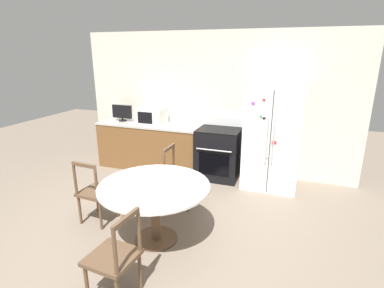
# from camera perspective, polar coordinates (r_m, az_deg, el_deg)

# --- Properties ---
(ground_plane) EXTENTS (14.00, 14.00, 0.00)m
(ground_plane) POSITION_cam_1_polar(r_m,az_deg,el_deg) (3.84, -7.55, -18.49)
(ground_plane) COLOR gray
(back_wall) EXTENTS (5.20, 0.10, 2.60)m
(back_wall) POSITION_cam_1_polar(r_m,az_deg,el_deg) (5.68, 4.19, 7.71)
(back_wall) COLOR silver
(back_wall) RESTS_ON ground_plane
(kitchen_counter) EXTENTS (2.05, 0.64, 0.90)m
(kitchen_counter) POSITION_cam_1_polar(r_m,az_deg,el_deg) (5.98, -7.98, -0.31)
(kitchen_counter) COLOR brown
(kitchen_counter) RESTS_ON ground_plane
(refrigerator) EXTENTS (0.89, 0.76, 1.72)m
(refrigerator) POSITION_cam_1_polar(r_m,az_deg,el_deg) (5.16, 15.04, 1.21)
(refrigerator) COLOR white
(refrigerator) RESTS_ON ground_plane
(oven_range) EXTENTS (0.75, 0.68, 1.08)m
(oven_range) POSITION_cam_1_polar(r_m,az_deg,el_deg) (5.46, 5.12, -1.70)
(oven_range) COLOR black
(oven_range) RESTS_ON ground_plane
(microwave) EXTENTS (0.51, 0.39, 0.30)m
(microwave) POSITION_cam_1_polar(r_m,az_deg,el_deg) (5.80, -7.65, 5.31)
(microwave) COLOR white
(microwave) RESTS_ON kitchen_counter
(countertop_tv) EXTENTS (0.42, 0.16, 0.32)m
(countertop_tv) POSITION_cam_1_polar(r_m,az_deg,el_deg) (6.15, -13.16, 5.90)
(countertop_tv) COLOR black
(countertop_tv) RESTS_ON kitchen_counter
(dining_table) EXTENTS (1.32, 1.32, 0.74)m
(dining_table) POSITION_cam_1_polar(r_m,az_deg,el_deg) (3.62, -7.13, -9.53)
(dining_table) COLOR white
(dining_table) RESTS_ON ground_plane
(dining_chair_near) EXTENTS (0.45, 0.45, 0.90)m
(dining_chair_near) POSITION_cam_1_polar(r_m,az_deg,el_deg) (3.00, -14.48, -20.22)
(dining_chair_near) COLOR brown
(dining_chair_near) RESTS_ON ground_plane
(dining_chair_left) EXTENTS (0.45, 0.45, 0.90)m
(dining_chair_left) POSITION_cam_1_polar(r_m,az_deg,el_deg) (4.24, -17.86, -8.74)
(dining_chair_left) COLOR brown
(dining_chair_left) RESTS_ON ground_plane
(dining_chair_far) EXTENTS (0.42, 0.42, 0.90)m
(dining_chair_far) POSITION_cam_1_polar(r_m,az_deg,el_deg) (4.50, -2.44, -6.37)
(dining_chair_far) COLOR brown
(dining_chair_far) RESTS_ON ground_plane
(candle_glass) EXTENTS (0.08, 0.08, 0.08)m
(candle_glass) POSITION_cam_1_polar(r_m,az_deg,el_deg) (3.28, -9.38, -9.42)
(candle_glass) COLOR silver
(candle_glass) RESTS_ON dining_table
(folded_napkin) EXTENTS (0.19, 0.13, 0.05)m
(folded_napkin) POSITION_cam_1_polar(r_m,az_deg,el_deg) (3.83, -7.30, -5.51)
(folded_napkin) COLOR beige
(folded_napkin) RESTS_ON dining_table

